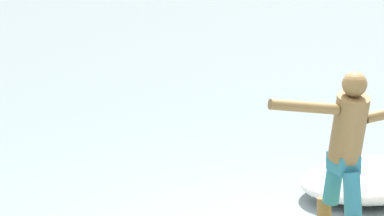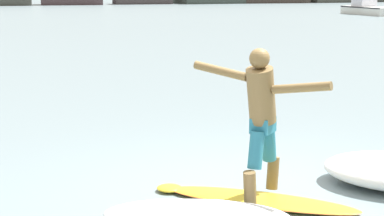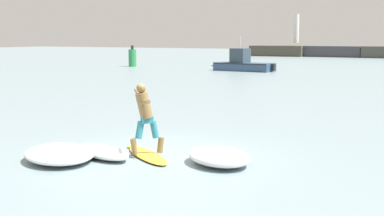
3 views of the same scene
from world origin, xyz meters
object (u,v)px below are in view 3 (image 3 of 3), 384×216
channel_marker_buoy (132,58)px  small_boat_offshore (242,64)px  surfer (145,113)px  surfboard (147,155)px

channel_marker_buoy → small_boat_offshore: bearing=-4.9°
surfer → channel_marker_buoy: bearing=125.2°
small_boat_offshore → channel_marker_buoy: 11.30m
surfboard → channel_marker_buoy: (-21.41, 30.33, 0.76)m
surfer → small_boat_offshore: (-10.14, 29.42, -0.46)m
surfboard → small_boat_offshore: size_ratio=0.36×
surfer → small_boat_offshore: 31.12m
surfer → channel_marker_buoy: channel_marker_buoy is taller
small_boat_offshore → channel_marker_buoy: size_ratio=2.98×
small_boat_offshore → channel_marker_buoy: small_boat_offshore is taller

